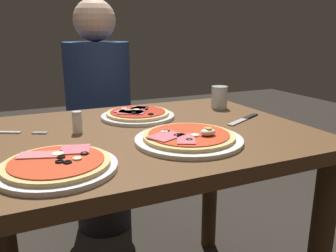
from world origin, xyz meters
TOP-DOWN VIEW (x-y plane):
  - dining_table at (0.00, 0.00)m, footprint 1.01×0.77m
  - pizza_foreground at (0.07, -0.16)m, footprint 0.30×0.30m
  - pizza_across_left at (0.03, 0.16)m, footprint 0.26×0.26m
  - pizza_across_right at (-0.29, -0.22)m, footprint 0.27×0.27m
  - water_glass_near at (0.39, 0.18)m, footprint 0.06×0.06m
  - fork at (-0.36, 0.13)m, footprint 0.15×0.09m
  - knife at (0.37, -0.01)m, footprint 0.18×0.11m
  - salt_shaker at (-0.20, 0.06)m, footprint 0.03×0.03m
  - diner_person at (0.02, 0.72)m, footprint 0.32×0.32m

SIDE VIEW (x-z plane):
  - diner_person at x=0.02m, z-range -0.03..1.15m
  - dining_table at x=0.00m, z-range 0.23..0.96m
  - fork at x=-0.36m, z-range 0.73..0.74m
  - knife at x=0.37m, z-range 0.73..0.74m
  - pizza_across_right at x=-0.29m, z-range 0.73..0.76m
  - pizza_foreground at x=0.07m, z-range 0.72..0.77m
  - pizza_across_left at x=0.03m, z-range 0.73..0.76m
  - salt_shaker at x=-0.20m, z-range 0.73..0.80m
  - water_glass_near at x=0.39m, z-range 0.72..0.81m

